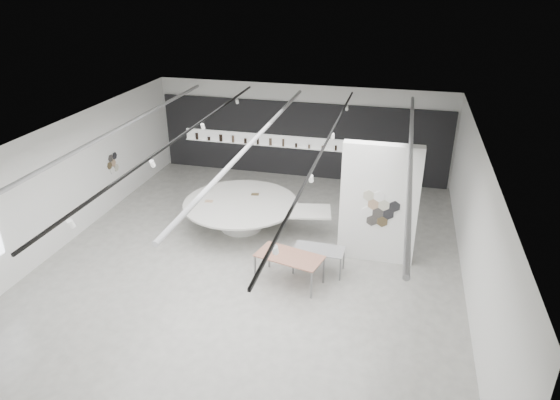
% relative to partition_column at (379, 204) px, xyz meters
% --- Properties ---
extents(room, '(12.02, 14.02, 3.82)m').
position_rel_partition_column_xyz_m(room, '(-3.59, -1.00, 0.27)').
color(room, '#A6A49C').
rests_on(room, ground).
extents(back_wall_display, '(11.80, 0.27, 3.10)m').
position_rel_partition_column_xyz_m(back_wall_display, '(-3.58, 5.94, -0.26)').
color(back_wall_display, black).
rests_on(back_wall_display, ground).
extents(partition_column, '(2.20, 0.38, 3.60)m').
position_rel_partition_column_xyz_m(partition_column, '(0.00, 0.00, 0.00)').
color(partition_column, white).
rests_on(partition_column, ground).
extents(display_island, '(5.28, 4.42, 0.96)m').
position_rel_partition_column_xyz_m(display_island, '(-4.38, 0.87, -1.18)').
color(display_island, white).
rests_on(display_island, ground).
extents(sample_table_wood, '(1.96, 1.31, 0.84)m').
position_rel_partition_column_xyz_m(sample_table_wood, '(-2.19, -1.84, -1.02)').
color(sample_table_wood, '#9A634F').
rests_on(sample_table_wood, ground).
extents(sample_table_stone, '(1.44, 0.75, 0.73)m').
position_rel_partition_column_xyz_m(sample_table_stone, '(-1.50, -1.11, -1.13)').
color(sample_table_stone, gray).
rests_on(sample_table_stone, ground).
extents(kitchen_counter, '(1.76, 0.70, 1.38)m').
position_rel_partition_column_xyz_m(kitchen_counter, '(-0.26, 5.52, -1.30)').
color(kitchen_counter, white).
rests_on(kitchen_counter, ground).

